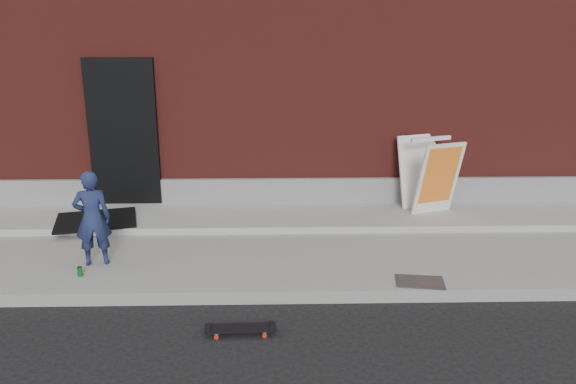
{
  "coord_description": "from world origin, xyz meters",
  "views": [
    {
      "loc": [
        -0.27,
        -5.61,
        2.94
      ],
      "look_at": [
        -0.12,
        0.8,
        1.06
      ],
      "focal_mm": 35.0,
      "sensor_mm": 36.0,
      "label": 1
    }
  ],
  "objects_px": {
    "skateboard": "(241,329)",
    "pizza_sign": "(430,174)",
    "child": "(92,218)",
    "soda_can": "(80,272)"
  },
  "relations": [
    {
      "from": "skateboard",
      "to": "pizza_sign",
      "type": "distance_m",
      "value": 4.23
    },
    {
      "from": "child",
      "to": "pizza_sign",
      "type": "relative_size",
      "value": 1.04
    },
    {
      "from": "child",
      "to": "pizza_sign",
      "type": "bearing_deg",
      "value": -172.63
    },
    {
      "from": "pizza_sign",
      "to": "child",
      "type": "bearing_deg",
      "value": -159.22
    },
    {
      "from": "skateboard",
      "to": "pizza_sign",
      "type": "xyz_separation_m",
      "value": [
        2.69,
        3.18,
        0.75
      ]
    },
    {
      "from": "pizza_sign",
      "to": "soda_can",
      "type": "distance_m",
      "value": 5.11
    },
    {
      "from": "child",
      "to": "soda_can",
      "type": "height_order",
      "value": "child"
    },
    {
      "from": "skateboard",
      "to": "soda_can",
      "type": "bearing_deg",
      "value": 150.58
    },
    {
      "from": "pizza_sign",
      "to": "skateboard",
      "type": "bearing_deg",
      "value": -130.28
    },
    {
      "from": "child",
      "to": "pizza_sign",
      "type": "distance_m",
      "value": 4.86
    }
  ]
}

